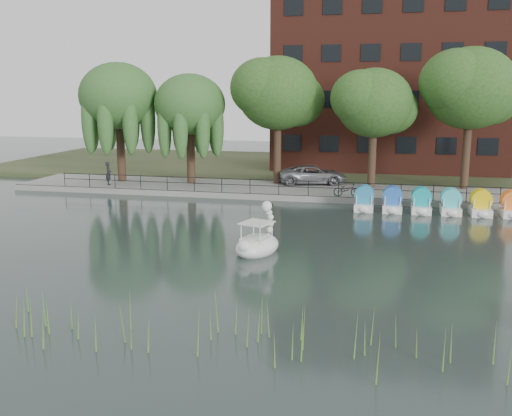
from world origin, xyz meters
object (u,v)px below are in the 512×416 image
(pedestrian, at_px, (108,172))
(swan_boat, at_px, (258,242))
(minivan, at_px, (313,173))
(bicycle, at_px, (347,189))

(pedestrian, relative_size, swan_boat, 0.65)
(minivan, height_order, bicycle, minivan)
(minivan, height_order, pedestrian, pedestrian)
(minivan, bearing_deg, pedestrian, 90.92)
(bicycle, height_order, swan_boat, swan_boat)
(pedestrian, bearing_deg, minivan, -99.14)
(minivan, bearing_deg, swan_boat, 165.67)
(pedestrian, bearing_deg, bicycle, -116.62)
(minivan, xyz_separation_m, pedestrian, (-14.75, -3.78, 0.19))
(minivan, height_order, swan_boat, swan_boat)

